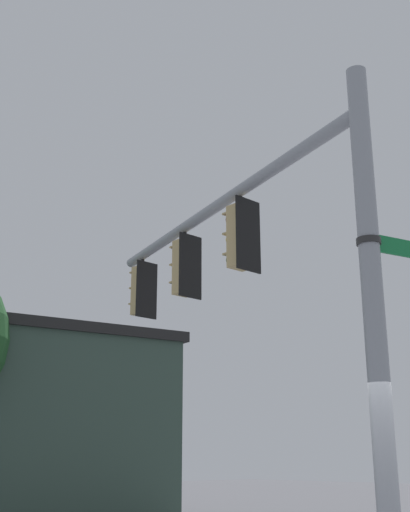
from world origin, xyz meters
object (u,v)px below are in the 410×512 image
object	(u,v)px
traffic_light_mid_outer	(141,291)
street_name_sign	(390,246)
traffic_light_nearest_pole	(240,237)
traffic_light_mid_inner	(184,268)

from	to	relation	value
traffic_light_mid_outer	street_name_sign	world-z (taller)	traffic_light_mid_outer
traffic_light_nearest_pole	traffic_light_mid_inner	world-z (taller)	same
traffic_light_mid_inner	street_name_sign	size ratio (longest dim) A/B	1.00
traffic_light_mid_outer	street_name_sign	bearing A→B (deg)	-102.00
traffic_light_mid_inner	traffic_light_mid_outer	world-z (taller)	same
traffic_light_mid_inner	street_name_sign	bearing A→B (deg)	-100.86
traffic_light_nearest_pole	street_name_sign	bearing A→B (deg)	-98.16
traffic_light_mid_outer	traffic_light_mid_inner	bearing A→B (deg)	-104.82
traffic_light_nearest_pole	traffic_light_mid_inner	distance (m)	2.06
traffic_light_nearest_pole	street_name_sign	xyz separation A→B (m)	(-0.43, -2.99, -0.95)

